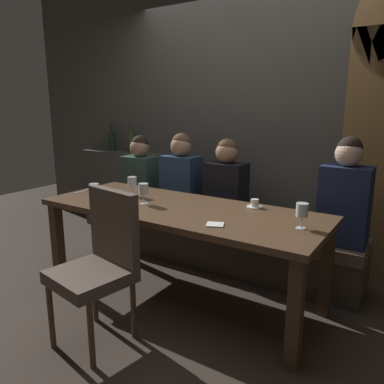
{
  "coord_description": "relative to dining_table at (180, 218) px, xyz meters",
  "views": [
    {
      "loc": [
        1.59,
        -2.27,
        1.51
      ],
      "look_at": [
        0.04,
        0.11,
        0.84
      ],
      "focal_mm": 35.36,
      "sensor_mm": 36.0,
      "label": 1
    }
  ],
  "objects": [
    {
      "name": "back_counter",
      "position": [
        -1.55,
        1.04,
        -0.18
      ],
      "size": [
        1.1,
        0.28,
        0.95
      ],
      "primitive_type": "cube",
      "color": "#413E3A",
      "rests_on": "ground"
    },
    {
      "name": "wine_glass_end_right",
      "position": [
        -0.29,
        -0.08,
        0.2
      ],
      "size": [
        0.08,
        0.08,
        0.16
      ],
      "color": "silver",
      "rests_on": "dining_table"
    },
    {
      "name": "diner_redhead",
      "position": [
        -1.02,
        0.73,
        0.15
      ],
      "size": [
        0.36,
        0.24,
        0.74
      ],
      "color": "#2D473D",
      "rests_on": "banquette_bench"
    },
    {
      "name": "diner_far_end",
      "position": [
        0.01,
        0.72,
        0.15
      ],
      "size": [
        0.36,
        0.24,
        0.76
      ],
      "color": "black",
      "rests_on": "banquette_bench"
    },
    {
      "name": "ground",
      "position": [
        0.0,
        0.0,
        -0.65
      ],
      "size": [
        9.0,
        9.0,
        0.0
      ],
      "primitive_type": "plane",
      "color": "#382D26"
    },
    {
      "name": "dining_table",
      "position": [
        0.0,
        0.0,
        0.0
      ],
      "size": [
        2.2,
        0.84,
        0.74
      ],
      "color": "#493422",
      "rests_on": "ground"
    },
    {
      "name": "diner_bearded",
      "position": [
        -0.47,
        0.7,
        0.17
      ],
      "size": [
        0.36,
        0.24,
        0.79
      ],
      "color": "navy",
      "rests_on": "banquette_bench"
    },
    {
      "name": "wine_bottle_dark_red",
      "position": [
        -1.73,
        1.05,
        0.42
      ],
      "size": [
        0.08,
        0.08,
        0.33
      ],
      "color": "black",
      "rests_on": "back_counter"
    },
    {
      "name": "diner_near_end",
      "position": [
        1.05,
        0.68,
        0.19
      ],
      "size": [
        0.36,
        0.24,
        0.83
      ],
      "color": "#192342",
      "rests_on": "banquette_bench"
    },
    {
      "name": "wine_glass_center_front",
      "position": [
        0.93,
        -0.0,
        0.2
      ],
      "size": [
        0.08,
        0.08,
        0.16
      ],
      "color": "silver",
      "rests_on": "dining_table"
    },
    {
      "name": "espresso_cup",
      "position": [
        0.48,
        0.3,
        0.11
      ],
      "size": [
        0.12,
        0.12,
        0.06
      ],
      "color": "white",
      "rests_on": "dining_table"
    },
    {
      "name": "chair_near_side",
      "position": [
        -0.11,
        -0.72,
        -0.09
      ],
      "size": [
        0.51,
        0.51,
        0.98
      ],
      "color": "brown",
      "rests_on": "ground"
    },
    {
      "name": "folded_napkin",
      "position": [
        0.44,
        -0.24,
        0.09
      ],
      "size": [
        0.14,
        0.14,
        0.01
      ],
      "primitive_type": "cube",
      "rotation": [
        0.0,
        0.0,
        0.42
      ],
      "color": "silver",
      "rests_on": "dining_table"
    },
    {
      "name": "wine_bottle_pale_label",
      "position": [
        -1.43,
        1.06,
        0.42
      ],
      "size": [
        0.08,
        0.08,
        0.33
      ],
      "color": "#384728",
      "rests_on": "back_counter"
    },
    {
      "name": "fork_on_table",
      "position": [
        -1.02,
        -0.07,
        0.09
      ],
      "size": [
        0.03,
        0.17,
        0.01
      ],
      "primitive_type": "cube",
      "rotation": [
        0.0,
        0.0,
        0.06
      ],
      "color": "silver",
      "rests_on": "dining_table"
    },
    {
      "name": "banquette_bench",
      "position": [
        0.0,
        0.7,
        -0.42
      ],
      "size": [
        2.5,
        0.44,
        0.45
      ],
      "color": "#40352A",
      "rests_on": "ground"
    },
    {
      "name": "wine_glass_near_right",
      "position": [
        -0.55,
        0.08,
        0.2
      ],
      "size": [
        0.08,
        0.08,
        0.16
      ],
      "color": "silver",
      "rests_on": "dining_table"
    },
    {
      "name": "back_wall_tiled",
      "position": [
        0.0,
        1.22,
        0.85
      ],
      "size": [
        6.0,
        0.12,
        3.0
      ],
      "primitive_type": "cube",
      "color": "#4C4944",
      "rests_on": "ground"
    },
    {
      "name": "wine_glass_end_left",
      "position": [
        -0.6,
        -0.29,
        0.2
      ],
      "size": [
        0.08,
        0.08,
        0.16
      ],
      "color": "silver",
      "rests_on": "dining_table"
    }
  ]
}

